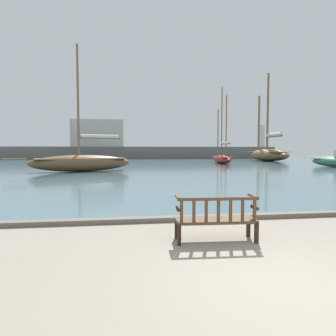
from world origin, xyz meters
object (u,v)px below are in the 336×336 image
object	(u,v)px
park_bench	(216,218)
sailboat_mid_port	(222,158)
sailboat_far_port	(268,153)
sailboat_nearest_port	(82,162)

from	to	relation	value
park_bench	sailboat_mid_port	xyz separation A→B (m)	(10.61, 31.77, 0.38)
sailboat_far_port	sailboat_nearest_port	size ratio (longest dim) A/B	1.37
park_bench	sailboat_nearest_port	size ratio (longest dim) A/B	0.16
sailboat_nearest_port	sailboat_mid_port	xyz separation A→B (m)	(15.94, 12.30, -0.03)
sailboat_far_port	sailboat_mid_port	world-z (taller)	sailboat_far_port
park_bench	sailboat_far_port	world-z (taller)	sailboat_far_port
sailboat_mid_port	sailboat_nearest_port	bearing A→B (deg)	-142.35
sailboat_far_port	sailboat_mid_port	distance (m)	12.89
sailboat_far_port	sailboat_nearest_port	xyz separation A→B (m)	(-26.17, -20.13, -0.41)
park_bench	sailboat_far_port	distance (m)	44.76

